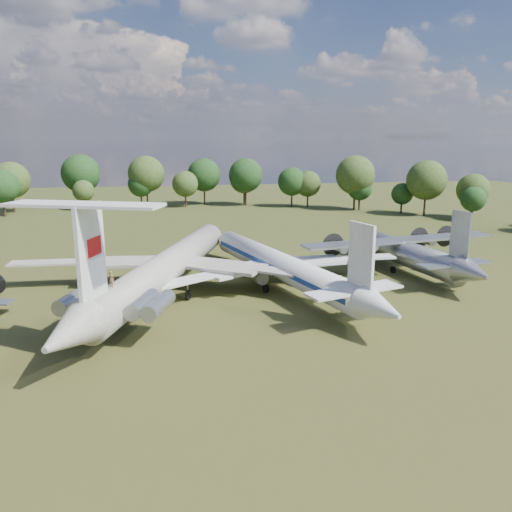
{
  "coord_description": "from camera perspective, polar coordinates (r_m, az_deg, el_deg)",
  "views": [
    {
      "loc": [
        1.83,
        -59.28,
        19.62
      ],
      "look_at": [
        12.21,
        0.84,
        5.0
      ],
      "focal_mm": 35.0,
      "sensor_mm": 36.0,
      "label": 1
    }
  ],
  "objects": [
    {
      "name": "il62_airliner",
      "position": [
        64.58,
        -10.03,
        -1.86
      ],
      "size": [
        59.95,
        67.8,
        5.54
      ],
      "primitive_type": null,
      "rotation": [
        0.0,
        0.0,
        -0.35
      ],
      "color": "silver",
      "rests_on": "ground"
    },
    {
      "name": "tu104_jet",
      "position": [
        66.02,
        2.86,
        -1.68
      ],
      "size": [
        47.91,
        55.9,
        4.76
      ],
      "primitive_type": null,
      "rotation": [
        0.0,
        0.0,
        0.29
      ],
      "color": "white",
      "rests_on": "ground"
    },
    {
      "name": "ground",
      "position": [
        62.47,
        -11.02,
        -5.09
      ],
      "size": [
        300.0,
        300.0,
        0.0
      ],
      "primitive_type": "plane",
      "color": "#253E14",
      "rests_on": "ground"
    },
    {
      "name": "person_on_il62",
      "position": [
        49.92,
        -16.21,
        -2.51
      ],
      "size": [
        0.69,
        0.65,
        1.59
      ],
      "primitive_type": "imported",
      "rotation": [
        0.0,
        0.0,
        2.52
      ],
      "color": "#8F6849",
      "rests_on": "il62_airliner"
    },
    {
      "name": "an12_transport",
      "position": [
        77.86,
        16.44,
        0.06
      ],
      "size": [
        36.53,
        39.57,
        4.6
      ],
      "primitive_type": null,
      "rotation": [
        0.0,
        0.0,
        0.16
      ],
      "color": "#9C9EA4",
      "rests_on": "ground"
    }
  ]
}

